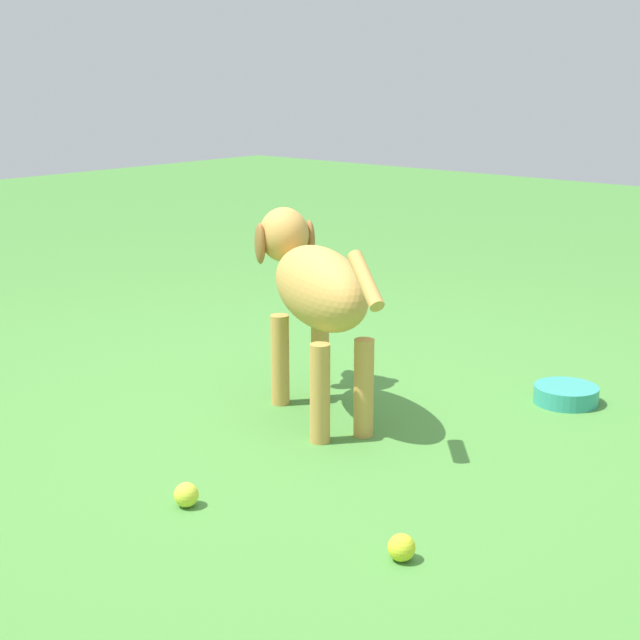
% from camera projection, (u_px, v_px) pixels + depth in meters
% --- Properties ---
extents(ground, '(14.00, 14.00, 0.00)m').
position_uv_depth(ground, '(277.00, 431.00, 3.12)').
color(ground, '#478438').
extents(dog, '(0.87, 0.52, 0.65)m').
position_uv_depth(dog, '(314.00, 287.00, 3.18)').
color(dog, '#C69347').
rests_on(dog, ground).
extents(tennis_ball_0, '(0.07, 0.07, 0.07)m').
position_uv_depth(tennis_ball_0, '(186.00, 495.00, 2.58)').
color(tennis_ball_0, '#CED838').
rests_on(tennis_ball_0, ground).
extents(tennis_ball_1, '(0.07, 0.07, 0.07)m').
position_uv_depth(tennis_ball_1, '(401.00, 548.00, 2.30)').
color(tennis_ball_1, '#CBD42B').
rests_on(tennis_ball_1, ground).
extents(water_bowl, '(0.22, 0.22, 0.06)m').
position_uv_depth(water_bowl, '(566.00, 394.00, 3.38)').
color(water_bowl, teal).
rests_on(water_bowl, ground).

